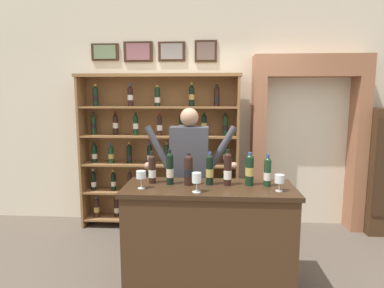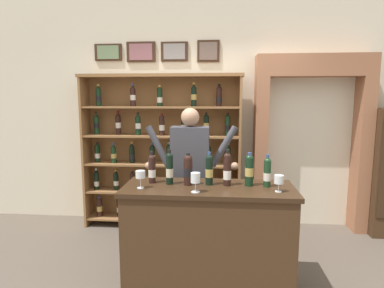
{
  "view_description": "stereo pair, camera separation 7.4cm",
  "coord_description": "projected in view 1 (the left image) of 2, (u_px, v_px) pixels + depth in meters",
  "views": [
    {
      "loc": [
        0.13,
        -2.81,
        1.74
      ],
      "look_at": [
        -0.06,
        0.21,
        1.31
      ],
      "focal_mm": 30.24,
      "sensor_mm": 36.0,
      "label": 1
    },
    {
      "loc": [
        0.2,
        -2.8,
        1.74
      ],
      "look_at": [
        -0.06,
        0.21,
        1.31
      ],
      "focal_mm": 30.24,
      "sensor_mm": 36.0,
      "label": 2
    }
  ],
  "objects": [
    {
      "name": "wine_glass_center",
      "position": [
        196.0,
        178.0,
        2.69
      ],
      "size": [
        0.08,
        0.08,
        0.17
      ],
      "color": "silver",
      "rests_on": "tasting_counter"
    },
    {
      "name": "tasting_bottle_rosso",
      "position": [
        210.0,
        169.0,
        2.93
      ],
      "size": [
        0.07,
        0.07,
        0.3
      ],
      "color": "black",
      "rests_on": "tasting_counter"
    },
    {
      "name": "tasting_counter",
      "position": [
        209.0,
        237.0,
        2.95
      ],
      "size": [
        1.53,
        0.6,
        0.96
      ],
      "color": "#422B19",
      "rests_on": "ground"
    },
    {
      "name": "wine_glass_left",
      "position": [
        279.0,
        180.0,
        2.72
      ],
      "size": [
        0.08,
        0.08,
        0.14
      ],
      "color": "silver",
      "rests_on": "tasting_counter"
    },
    {
      "name": "tasting_bottle_bianco",
      "position": [
        267.0,
        172.0,
        2.88
      ],
      "size": [
        0.07,
        0.07,
        0.29
      ],
      "color": "#19381E",
      "rests_on": "tasting_counter"
    },
    {
      "name": "back_wall",
      "position": [
        203.0,
        100.0,
        4.47
      ],
      "size": [
        12.0,
        0.19,
        3.43
      ],
      "color": "beige",
      "rests_on": "ground"
    },
    {
      "name": "tasting_bottle_riserva",
      "position": [
        250.0,
        169.0,
        2.9
      ],
      "size": [
        0.08,
        0.08,
        0.3
      ],
      "color": "black",
      "rests_on": "tasting_counter"
    },
    {
      "name": "tasting_bottle_super_tuscan",
      "position": [
        228.0,
        169.0,
        2.91
      ],
      "size": [
        0.07,
        0.07,
        0.33
      ],
      "color": "black",
      "rests_on": "tasting_counter"
    },
    {
      "name": "archway_doorway",
      "position": [
        306.0,
        131.0,
        4.32
      ],
      "size": [
        1.46,
        0.45,
        2.28
      ],
      "color": "#9E6647",
      "rests_on": "ground"
    },
    {
      "name": "ground_plane",
      "position": [
        197.0,
        286.0,
        3.03
      ],
      "size": [
        14.0,
        14.0,
        0.02
      ],
      "primitive_type": "cube",
      "color": "brown"
    },
    {
      "name": "tasting_bottle_brunello",
      "position": [
        152.0,
        169.0,
        2.98
      ],
      "size": [
        0.07,
        0.07,
        0.3
      ],
      "color": "black",
      "rests_on": "tasting_counter"
    },
    {
      "name": "wine_glass_spare",
      "position": [
        141.0,
        175.0,
        2.8
      ],
      "size": [
        0.08,
        0.08,
        0.16
      ],
      "color": "silver",
      "rests_on": "tasting_counter"
    },
    {
      "name": "wine_shelf",
      "position": [
        159.0,
        150.0,
        4.32
      ],
      "size": [
        2.13,
        0.33,
        2.04
      ],
      "color": "olive",
      "rests_on": "ground"
    },
    {
      "name": "tasting_bottle_chianti",
      "position": [
        189.0,
        169.0,
        2.92
      ],
      "size": [
        0.08,
        0.08,
        0.29
      ],
      "color": "black",
      "rests_on": "tasting_counter"
    },
    {
      "name": "shopkeeper",
      "position": [
        189.0,
        167.0,
        3.43
      ],
      "size": [
        1.0,
        0.22,
        1.64
      ],
      "color": "#2D3347",
      "rests_on": "ground"
    },
    {
      "name": "tasting_bottle_vin_santo",
      "position": [
        170.0,
        168.0,
        2.94
      ],
      "size": [
        0.07,
        0.07,
        0.32
      ],
      "color": "black",
      "rests_on": "tasting_counter"
    }
  ]
}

